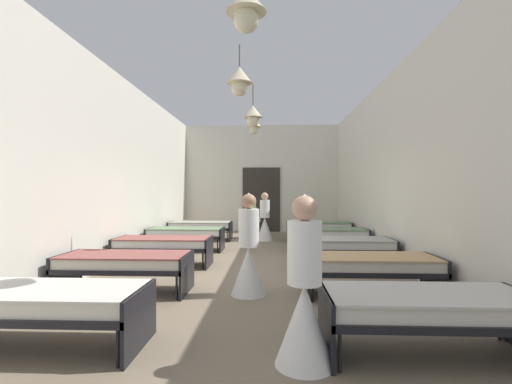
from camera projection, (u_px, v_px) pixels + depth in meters
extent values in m
cube|color=#7A6B56|center=(253.00, 269.00, 7.17)|extent=(6.32, 13.13, 0.10)
cube|color=silver|center=(261.00, 178.00, 13.52)|extent=(6.12, 0.20, 4.00)
cube|color=silver|center=(108.00, 167.00, 7.29)|extent=(0.20, 12.53, 4.00)
cube|color=silver|center=(403.00, 166.00, 7.04)|extent=(0.20, 12.53, 4.00)
cube|color=#2D2823|center=(261.00, 200.00, 13.40)|extent=(1.40, 0.06, 2.40)
cone|color=beige|center=(246.00, 0.00, 3.87)|extent=(0.44, 0.44, 0.28)
sphere|color=beige|center=(246.00, 20.00, 3.87)|extent=(0.28, 0.28, 0.28)
cylinder|color=brown|center=(239.00, 55.00, 6.07)|extent=(0.02, 0.02, 0.36)
cone|color=beige|center=(239.00, 75.00, 6.07)|extent=(0.44, 0.44, 0.28)
sphere|color=beige|center=(239.00, 88.00, 6.07)|extent=(0.28, 0.28, 0.28)
cylinder|color=brown|center=(253.00, 94.00, 8.26)|extent=(0.02, 0.02, 0.49)
cone|color=beige|center=(253.00, 111.00, 8.26)|extent=(0.44, 0.44, 0.28)
sphere|color=beige|center=(253.00, 121.00, 8.26)|extent=(0.28, 0.28, 0.28)
cylinder|color=brown|center=(254.00, 112.00, 10.45)|extent=(0.02, 0.02, 0.31)
cone|color=beige|center=(254.00, 122.00, 10.45)|extent=(0.44, 0.44, 0.28)
sphere|color=beige|center=(254.00, 130.00, 10.45)|extent=(0.28, 0.28, 0.28)
cylinder|color=black|center=(118.00, 348.00, 3.05)|extent=(0.03, 0.03, 0.34)
cylinder|color=black|center=(147.00, 318.00, 3.77)|extent=(0.03, 0.03, 0.34)
cube|color=black|center=(45.00, 309.00, 3.45)|extent=(1.90, 0.84, 0.07)
cube|color=black|center=(140.00, 319.00, 3.41)|extent=(0.04, 0.84, 0.57)
cube|color=silver|center=(45.00, 298.00, 3.45)|extent=(1.82, 0.78, 0.14)
cube|color=beige|center=(45.00, 289.00, 3.45)|extent=(1.86, 0.82, 0.02)
cylinder|color=black|center=(340.00, 352.00, 2.97)|extent=(0.03, 0.03, 0.34)
cylinder|color=black|center=(326.00, 321.00, 3.69)|extent=(0.03, 0.03, 0.34)
cylinder|color=black|center=(500.00, 323.00, 3.62)|extent=(0.03, 0.03, 0.34)
cube|color=black|center=(427.00, 314.00, 3.29)|extent=(1.90, 0.84, 0.07)
cube|color=black|center=(326.00, 322.00, 3.33)|extent=(0.04, 0.84, 0.57)
cube|color=silver|center=(427.00, 303.00, 3.29)|extent=(1.82, 0.78, 0.14)
cube|color=beige|center=(428.00, 294.00, 3.29)|extent=(1.86, 0.82, 0.02)
cylinder|color=black|center=(54.00, 287.00, 5.02)|extent=(0.03, 0.03, 0.34)
cylinder|color=black|center=(81.00, 275.00, 5.74)|extent=(0.03, 0.03, 0.34)
cylinder|color=black|center=(177.00, 288.00, 4.95)|extent=(0.03, 0.03, 0.34)
cylinder|color=black|center=(189.00, 276.00, 5.67)|extent=(0.03, 0.03, 0.34)
cube|color=black|center=(125.00, 267.00, 5.34)|extent=(1.90, 0.84, 0.07)
cube|color=black|center=(65.00, 272.00, 5.38)|extent=(0.04, 0.84, 0.57)
cube|color=black|center=(187.00, 274.00, 5.30)|extent=(0.04, 0.84, 0.57)
cube|color=silver|center=(125.00, 260.00, 5.34)|extent=(1.82, 0.78, 0.14)
cube|color=#8C4C47|center=(125.00, 255.00, 5.34)|extent=(1.86, 0.82, 0.02)
cylinder|color=black|center=(313.00, 289.00, 4.87)|extent=(0.03, 0.03, 0.34)
cylinder|color=black|center=(308.00, 277.00, 5.59)|extent=(0.03, 0.03, 0.34)
cylinder|color=black|center=(443.00, 291.00, 4.79)|extent=(0.03, 0.03, 0.34)
cylinder|color=black|center=(421.00, 278.00, 5.51)|extent=(0.03, 0.03, 0.34)
cube|color=black|center=(370.00, 269.00, 5.19)|extent=(1.90, 0.84, 0.07)
cube|color=black|center=(306.00, 275.00, 5.23)|extent=(0.04, 0.84, 0.57)
cube|color=black|center=(436.00, 276.00, 5.15)|extent=(0.04, 0.84, 0.57)
cube|color=silver|center=(370.00, 262.00, 5.19)|extent=(1.82, 0.78, 0.14)
cube|color=tan|center=(370.00, 256.00, 5.19)|extent=(1.86, 0.82, 0.02)
cylinder|color=black|center=(114.00, 260.00, 6.92)|extent=(0.03, 0.03, 0.34)
cylinder|color=black|center=(128.00, 254.00, 7.64)|extent=(0.03, 0.03, 0.34)
cylinder|color=black|center=(203.00, 261.00, 6.85)|extent=(0.03, 0.03, 0.34)
cylinder|color=black|center=(209.00, 255.00, 7.57)|extent=(0.03, 0.03, 0.34)
cube|color=black|center=(164.00, 247.00, 7.24)|extent=(1.90, 0.84, 0.07)
cube|color=black|center=(118.00, 251.00, 7.28)|extent=(0.04, 0.84, 0.57)
cube|color=black|center=(209.00, 252.00, 7.20)|extent=(0.04, 0.84, 0.57)
cube|color=white|center=(164.00, 242.00, 7.24)|extent=(1.82, 0.78, 0.14)
cube|color=#8C4C47|center=(164.00, 238.00, 7.24)|extent=(1.86, 0.82, 0.02)
cylinder|color=black|center=(301.00, 262.00, 6.77)|extent=(0.03, 0.03, 0.34)
cylinder|color=black|center=(298.00, 255.00, 7.49)|extent=(0.03, 0.03, 0.34)
cylinder|color=black|center=(395.00, 263.00, 6.69)|extent=(0.03, 0.03, 0.34)
cylinder|color=black|center=(383.00, 256.00, 7.41)|extent=(0.03, 0.03, 0.34)
cube|color=black|center=(344.00, 248.00, 7.09)|extent=(1.90, 0.84, 0.07)
cube|color=black|center=(297.00, 253.00, 7.13)|extent=(0.04, 0.84, 0.57)
cube|color=black|center=(391.00, 253.00, 7.05)|extent=(0.04, 0.84, 0.57)
cube|color=white|center=(344.00, 243.00, 7.09)|extent=(1.82, 0.78, 0.14)
cube|color=#9E9E93|center=(344.00, 239.00, 7.09)|extent=(1.86, 0.82, 0.02)
cylinder|color=black|center=(148.00, 246.00, 8.82)|extent=(0.03, 0.03, 0.34)
cylinder|color=black|center=(157.00, 242.00, 9.54)|extent=(0.03, 0.03, 0.34)
cylinder|color=black|center=(218.00, 246.00, 8.74)|extent=(0.03, 0.03, 0.34)
cylinder|color=black|center=(222.00, 242.00, 9.46)|extent=(0.03, 0.03, 0.34)
cube|color=black|center=(186.00, 236.00, 9.14)|extent=(1.90, 0.84, 0.07)
cube|color=black|center=(150.00, 239.00, 9.18)|extent=(0.04, 0.84, 0.57)
cube|color=black|center=(222.00, 239.00, 9.10)|extent=(0.04, 0.84, 0.57)
cube|color=white|center=(186.00, 232.00, 9.14)|extent=(1.82, 0.78, 0.14)
cube|color=slate|center=(186.00, 228.00, 9.14)|extent=(1.86, 0.82, 0.02)
cylinder|color=black|center=(295.00, 247.00, 8.66)|extent=(0.03, 0.03, 0.34)
cylinder|color=black|center=(293.00, 242.00, 9.38)|extent=(0.03, 0.03, 0.34)
cylinder|color=black|center=(367.00, 247.00, 8.59)|extent=(0.03, 0.03, 0.34)
cylinder|color=black|center=(360.00, 243.00, 9.31)|extent=(0.03, 0.03, 0.34)
cube|color=black|center=(328.00, 236.00, 8.99)|extent=(1.90, 0.84, 0.07)
cube|color=black|center=(291.00, 240.00, 9.03)|extent=(0.04, 0.84, 0.57)
cube|color=black|center=(366.00, 240.00, 8.95)|extent=(0.04, 0.84, 0.57)
cube|color=white|center=(328.00, 232.00, 8.99)|extent=(1.82, 0.78, 0.14)
cube|color=slate|center=(328.00, 229.00, 8.99)|extent=(1.86, 0.82, 0.02)
cylinder|color=black|center=(169.00, 236.00, 10.72)|extent=(0.03, 0.03, 0.34)
cylinder|color=black|center=(176.00, 233.00, 11.44)|extent=(0.03, 0.03, 0.34)
cylinder|color=black|center=(227.00, 236.00, 10.64)|extent=(0.03, 0.03, 0.34)
cylinder|color=black|center=(230.00, 233.00, 11.36)|extent=(0.03, 0.03, 0.34)
cube|color=black|center=(201.00, 228.00, 11.04)|extent=(1.90, 0.84, 0.07)
cube|color=black|center=(171.00, 231.00, 11.08)|extent=(0.04, 0.84, 0.57)
cube|color=black|center=(231.00, 231.00, 11.00)|extent=(0.04, 0.84, 0.57)
cube|color=white|center=(201.00, 225.00, 11.04)|extent=(1.82, 0.78, 0.14)
cube|color=#9E9E93|center=(201.00, 222.00, 11.04)|extent=(1.86, 0.82, 0.02)
cylinder|color=black|center=(290.00, 237.00, 10.56)|extent=(0.03, 0.03, 0.34)
cylinder|color=black|center=(289.00, 234.00, 11.28)|extent=(0.03, 0.03, 0.34)
cylinder|color=black|center=(350.00, 237.00, 10.49)|extent=(0.03, 0.03, 0.34)
cylinder|color=black|center=(345.00, 234.00, 11.21)|extent=(0.03, 0.03, 0.34)
cube|color=black|center=(318.00, 229.00, 10.89)|extent=(1.90, 0.84, 0.07)
cube|color=black|center=(288.00, 231.00, 10.92)|extent=(0.04, 0.84, 0.57)
cube|color=black|center=(349.00, 232.00, 10.85)|extent=(0.04, 0.84, 0.57)
cube|color=white|center=(318.00, 225.00, 10.89)|extent=(1.82, 0.78, 0.14)
cube|color=slate|center=(318.00, 222.00, 10.89)|extent=(1.86, 0.82, 0.02)
cone|color=white|center=(305.00, 324.00, 3.10)|extent=(0.52, 0.52, 0.70)
cylinder|color=white|center=(305.00, 252.00, 3.10)|extent=(0.30, 0.30, 0.55)
sphere|color=tan|center=(305.00, 208.00, 3.10)|extent=(0.22, 0.22, 0.22)
cone|color=white|center=(305.00, 199.00, 3.10)|extent=(0.18, 0.18, 0.10)
cone|color=white|center=(249.00, 271.00, 5.21)|extent=(0.52, 0.52, 0.70)
cylinder|color=white|center=(249.00, 228.00, 5.21)|extent=(0.30, 0.30, 0.55)
sphere|color=#A87A5B|center=(249.00, 201.00, 5.21)|extent=(0.22, 0.22, 0.22)
cone|color=white|center=(249.00, 196.00, 5.21)|extent=(0.18, 0.18, 0.10)
cone|color=white|center=(265.00, 229.00, 10.98)|extent=(0.52, 0.52, 0.70)
cylinder|color=white|center=(265.00, 209.00, 10.98)|extent=(0.30, 0.30, 0.55)
sphere|color=tan|center=(265.00, 196.00, 10.98)|extent=(0.22, 0.22, 0.22)
cone|color=white|center=(265.00, 194.00, 10.98)|extent=(0.18, 0.18, 0.10)
cylinder|color=brown|center=(252.00, 233.00, 11.51)|extent=(0.44, 0.44, 0.33)
cylinder|color=brown|center=(252.00, 225.00, 11.51)|extent=(0.06, 0.06, 0.20)
cone|color=#3D7A42|center=(252.00, 208.00, 11.51)|extent=(0.58, 0.58, 0.87)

